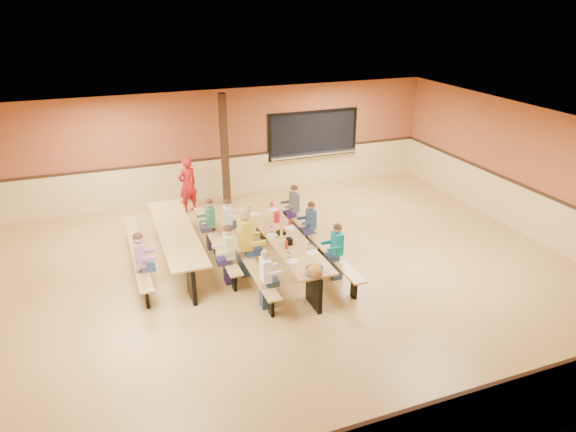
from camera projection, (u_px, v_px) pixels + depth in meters
name	position (u px, v px, depth m)	size (l,w,h in m)	color
ground	(291.00, 277.00, 10.46)	(12.00, 12.00, 0.00)	#A17A3D
room_envelope	(291.00, 246.00, 10.19)	(12.04, 10.04, 3.02)	#974F2C
kitchen_pass_through	(313.00, 136.00, 14.98)	(2.78, 0.28, 1.38)	black
structural_post	(225.00, 150.00, 13.58)	(0.18, 0.18, 3.00)	black
cafeteria_table_main	(284.00, 245.00, 10.61)	(1.91, 3.70, 0.74)	#A88142
cafeteria_table_second	(177.00, 239.00, 10.86)	(1.91, 3.70, 0.74)	#A88142
seated_child_white_left	(266.00, 279.00, 9.23)	(0.34, 0.28, 1.16)	white
seated_adult_yellow	(245.00, 242.00, 10.29)	(0.48, 0.40, 1.44)	gold
seated_child_grey_left	(228.00, 223.00, 11.55)	(0.32, 0.27, 1.12)	silver
seated_child_teal_right	(337.00, 252.00, 10.19)	(0.36, 0.29, 1.19)	#0C7C86
seated_child_navy_right	(311.00, 227.00, 11.32)	(0.34, 0.28, 1.16)	navy
seated_child_char_right	(294.00, 210.00, 12.18)	(0.37, 0.30, 1.20)	#4A4D54
seated_child_purple_sec	(141.00, 263.00, 9.72)	(0.38, 0.31, 1.23)	#9A6390
seated_child_green_sec	(211.00, 224.00, 11.42)	(0.35, 0.29, 1.18)	#2E664A
seated_child_tan_sec	(229.00, 255.00, 10.03)	(0.38, 0.31, 1.23)	#BFBC98
standing_woman	(188.00, 185.00, 13.34)	(0.54, 0.35, 1.48)	#B21416
punch_pitcher	(277.00, 217.00, 11.14)	(0.16, 0.16, 0.22)	#AF1720
chip_bowl	(314.00, 270.00, 9.06)	(0.32, 0.32, 0.15)	orange
napkin_dispenser	(289.00, 241.00, 10.15)	(0.10, 0.14, 0.13)	black
condiment_mustard	(282.00, 234.00, 10.41)	(0.06, 0.06, 0.17)	yellow
condiment_ketchup	(286.00, 245.00, 9.95)	(0.06, 0.06, 0.17)	#B2140F
table_paddle	(281.00, 228.00, 10.56)	(0.16, 0.16, 0.56)	black
place_settings	(284.00, 233.00, 10.50)	(0.65, 3.30, 0.11)	beige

